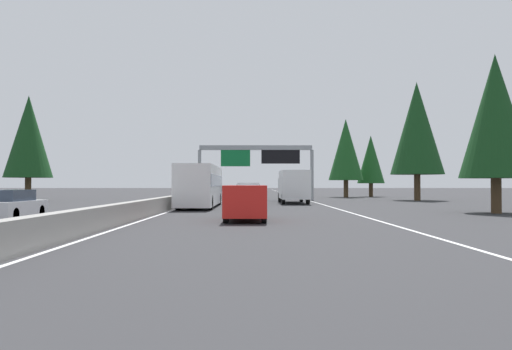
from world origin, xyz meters
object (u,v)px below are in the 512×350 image
sedan_distant_b (221,193)px  conifer_right_foreground (495,116)px  conifer_right_near (417,128)px  conifer_right_mid (346,150)px  minivan_far_left (246,201)px  bus_mid_center (201,185)px  box_truck_far_center (293,186)px  oncoming_near (11,206)px  conifer_right_far (371,160)px  conifer_left_near (29,137)px  pickup_near_center (248,194)px  sedan_distant_a (252,188)px  sign_gantry_overhead (257,157)px  sedan_near_right (251,190)px

sedan_distant_b → conifer_right_foreground: size_ratio=0.46×
conifer_right_near → conifer_right_mid: (12.37, 5.27, -1.42)m
minivan_far_left → bus_mid_center: (13.52, 3.62, 0.77)m
box_truck_far_center → sedan_distant_b: size_ratio=1.93×
minivan_far_left → box_truck_far_center: bearing=-10.8°
oncoming_near → conifer_right_far: bearing=146.6°
conifer_left_near → pickup_near_center: bearing=-114.6°
conifer_right_foreground → conifer_right_near: size_ratio=0.76×
oncoming_near → conifer_right_near: conifer_right_near is taller
pickup_near_center → box_truck_far_center: 5.76m
box_truck_far_center → sedan_distant_a: size_ratio=1.93×
conifer_right_mid → sedan_distant_a: bearing=10.5°
conifer_right_near → conifer_left_near: bearing=90.8°
oncoming_near → conifer_left_near: conifer_left_near is taller
sign_gantry_overhead → bus_mid_center: 17.15m
box_truck_far_center → sedan_distant_a: (88.11, 4.04, -0.93)m
oncoming_near → conifer_right_mid: size_ratio=0.42×
minivan_far_left → conifer_right_mid: (40.84, -12.63, 5.36)m
sign_gantry_overhead → conifer_right_mid: (11.04, -11.80, 1.54)m
box_truck_far_center → sedan_distant_a: 88.21m
conifer_right_far → conifer_right_near: bearing=-175.4°
sedan_distant_a → conifer_right_near: size_ratio=0.35×
sign_gantry_overhead → box_truck_far_center: bearing=-159.6°
minivan_far_left → sedan_distant_a: 109.33m
conifer_right_mid → conifer_left_near: (-12.98, 35.94, 0.44)m
conifer_right_foreground → sedan_near_right: bearing=14.6°
sedan_distant_a → oncoming_near: (-108.48, 11.69, 0.00)m
minivan_far_left → conifer_left_near: 36.79m
bus_mid_center → conifer_right_foreground: conifer_right_foreground is taller
conifer_right_foreground → conifer_right_far: (38.30, -1.73, -0.67)m
conifer_right_foreground → conifer_left_near: bearing=59.8°
conifer_right_near → sedan_distant_b: bearing=75.1°
minivan_far_left → conifer_right_foreground: size_ratio=0.52×
conifer_right_foreground → conifer_right_near: bearing=-7.4°
conifer_right_near → conifer_right_mid: size_ratio=1.22×
bus_mid_center → conifer_left_near: bearing=53.9°
oncoming_near → conifer_right_far: conifer_right_far is taller
box_truck_far_center → oncoming_near: size_ratio=1.93×
conifer_right_far → minivan_far_left: bearing=159.2°
conifer_right_near → conifer_left_near: conifer_right_near is taller
pickup_near_center → sedan_distant_b: (16.91, 3.34, -0.23)m
conifer_right_foreground → conifer_right_mid: size_ratio=0.92×
pickup_near_center → oncoming_near: pickup_near_center is taller
pickup_near_center → box_truck_far_center: size_ratio=0.66×
box_truck_far_center → conifer_right_foreground: 19.53m
sedan_near_right → conifer_right_foreground: size_ratio=0.46×
minivan_far_left → pickup_near_center: (17.20, 0.05, -0.04)m
box_truck_far_center → conifer_left_near: size_ratio=0.76×
conifer_right_near → sedan_near_right: bearing=27.5°
conifer_right_far → conifer_left_near: (-16.01, 39.98, 1.59)m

